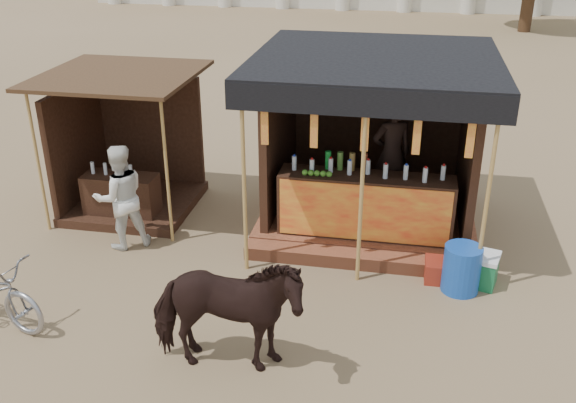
% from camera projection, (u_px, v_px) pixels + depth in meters
% --- Properties ---
extents(ground, '(120.00, 120.00, 0.00)m').
position_uv_depth(ground, '(263.00, 338.00, 7.82)').
color(ground, '#846B4C').
rests_on(ground, ground).
extents(main_stall, '(3.60, 3.61, 2.78)m').
position_uv_depth(main_stall, '(372.00, 165.00, 10.20)').
color(main_stall, '#974E31').
rests_on(main_stall, ground).
extents(secondary_stall, '(2.40, 2.40, 2.38)m').
position_uv_depth(secondary_stall, '(123.00, 160.00, 10.87)').
color(secondary_stall, '#3C2115').
rests_on(secondary_stall, ground).
extents(cow, '(1.82, 0.95, 1.48)m').
position_uv_depth(cow, '(226.00, 314.00, 6.99)').
color(cow, black).
rests_on(cow, ground).
extents(bystander, '(1.01, 0.97, 1.64)m').
position_uv_depth(bystander, '(120.00, 197.00, 9.58)').
color(bystander, silver).
rests_on(bystander, ground).
extents(blue_barrel, '(0.54, 0.54, 0.66)m').
position_uv_depth(blue_barrel, '(461.00, 269.00, 8.64)').
color(blue_barrel, '#1649AC').
rests_on(blue_barrel, ground).
extents(red_crate, '(0.44, 0.41, 0.30)m').
position_uv_depth(red_crate, '(441.00, 270.00, 8.96)').
color(red_crate, maroon).
rests_on(red_crate, ground).
extents(cooler, '(0.73, 0.59, 0.46)m').
position_uv_depth(cooler, '(474.00, 267.00, 8.87)').
color(cooler, '#176A3A').
rests_on(cooler, ground).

